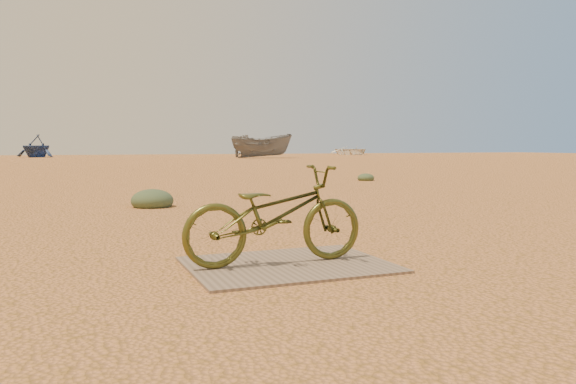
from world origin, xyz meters
name	(u,v)px	position (x,y,z in m)	size (l,w,h in m)	color
ground	(338,270)	(0.00, 0.00, 0.00)	(120.00, 120.00, 0.00)	#D4814E
plywood_board	(288,265)	(-0.31, 0.30, 0.01)	(1.65, 1.26, 0.02)	#806A58
bicycle	(275,215)	(-0.41, 0.34, 0.43)	(0.54, 1.56, 0.82)	#4A4C1B
boat_far_left	(36,146)	(-4.19, 48.37, 0.98)	(3.20, 3.71, 1.95)	navy
boat_mid_right	(262,146)	(12.77, 38.70, 0.97)	(1.89, 5.03, 1.95)	slate
boat_far_right	(352,150)	(26.90, 49.78, 0.50)	(3.43, 4.80, 0.99)	white
kale_a	(152,207)	(-0.70, 5.34, 0.00)	(0.69, 0.69, 0.38)	#4B5E3E
kale_b	(366,181)	(6.01, 10.10, 0.00)	(0.48, 0.48, 0.27)	#4B5E3E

